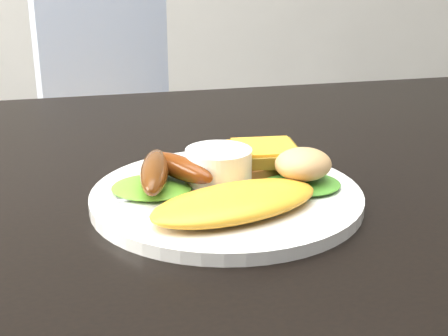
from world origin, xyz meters
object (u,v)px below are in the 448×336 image
person (355,59)px  plate (226,197)px  dining_chair (115,163)px  dining_table (260,180)px

person → plate: size_ratio=5.97×
dining_chair → person: (0.43, -0.48, 0.33)m
person → plate: 0.68m
plate → dining_chair: bearing=92.5°
dining_table → person: bearing=54.2°
plate → person: bearing=54.7°
dining_table → plate: 0.12m
dining_chair → plate: bearing=-112.3°
dining_table → dining_chair: (-0.11, 0.93, -0.28)m
dining_table → dining_chair: bearing=96.8°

